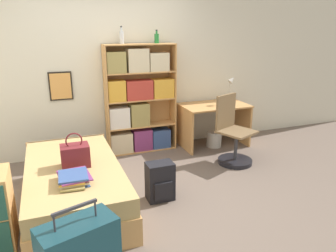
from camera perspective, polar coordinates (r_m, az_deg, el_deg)
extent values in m
plane|color=#66564C|center=(4.05, -5.13, -11.63)|extent=(14.00, 14.00, 0.00)
cube|color=beige|center=(5.13, -10.37, 9.65)|extent=(10.00, 0.06, 2.60)
cube|color=black|center=(5.04, -18.18, 6.62)|extent=(0.33, 0.02, 0.41)
cube|color=#DB994C|center=(5.03, -18.17, 6.60)|extent=(0.29, 0.01, 0.37)
cube|color=tan|center=(3.88, -15.87, -11.21)|extent=(1.01, 1.93, 0.29)
cube|color=tan|center=(3.77, -16.17, -7.95)|extent=(0.98, 1.90, 0.20)
cube|color=tan|center=(4.70, -17.06, -4.89)|extent=(1.01, 0.04, 0.49)
cube|color=maroon|center=(3.67, -15.85, -4.99)|extent=(0.30, 0.22, 0.24)
torus|color=maroon|center=(3.61, -16.07, -2.49)|extent=(0.18, 0.02, 0.18)
cube|color=#334C84|center=(3.34, -15.80, -9.39)|extent=(0.25, 0.33, 0.01)
cube|color=#99894C|center=(3.32, -16.27, -9.36)|extent=(0.25, 0.37, 0.02)
cube|color=beige|center=(3.32, -16.14, -9.03)|extent=(0.27, 0.27, 0.02)
cube|color=gold|center=(3.31, -16.35, -8.77)|extent=(0.26, 0.31, 0.02)
cube|color=#7A336B|center=(3.32, -16.00, -8.30)|extent=(0.32, 0.38, 0.01)
cube|color=#334C84|center=(3.29, -16.20, -8.25)|extent=(0.28, 0.31, 0.02)
cylinder|color=#2D2D33|center=(2.28, -19.20, -15.73)|extent=(0.01, 0.01, 0.12)
cylinder|color=#2D2D33|center=(2.37, -12.55, -13.79)|extent=(0.01, 0.01, 0.12)
cube|color=#2D2D33|center=(2.29, -15.92, -13.49)|extent=(0.30, 0.12, 0.02)
cube|color=tan|center=(5.01, -10.68, 4.13)|extent=(0.02, 0.28, 1.68)
cube|color=tan|center=(5.29, 0.84, 5.12)|extent=(0.02, 0.28, 1.68)
cube|color=tan|center=(5.26, -5.18, 4.96)|extent=(1.09, 0.01, 1.68)
cube|color=tan|center=(5.37, -4.55, -4.06)|extent=(1.05, 0.28, 0.02)
cube|color=tan|center=(5.23, -4.65, 0.15)|extent=(1.05, 0.28, 0.02)
cube|color=tan|center=(5.13, -4.77, 4.66)|extent=(1.05, 0.28, 0.02)
cube|color=tan|center=(5.05, -4.88, 9.33)|extent=(1.05, 0.28, 0.02)
cube|color=tan|center=(5.01, -5.01, 14.00)|extent=(1.05, 0.28, 0.02)
cube|color=beige|center=(5.22, -8.19, -2.88)|extent=(0.34, 0.21, 0.31)
cube|color=#7A336B|center=(5.29, -4.55, -2.32)|extent=(0.30, 0.21, 0.34)
cube|color=#334C84|center=(5.39, -1.38, -2.10)|extent=(0.30, 0.21, 0.30)
cube|color=silver|center=(5.09, -8.57, 1.50)|extent=(0.31, 0.21, 0.32)
cube|color=#99894C|center=(5.16, -5.04, 2.06)|extent=(0.29, 0.21, 0.36)
cube|color=gold|center=(4.99, -9.05, 6.10)|extent=(0.26, 0.21, 0.31)
cube|color=#B2382D|center=(5.07, -5.13, 6.32)|extent=(0.41, 0.21, 0.29)
cube|color=gold|center=(5.19, -1.00, 6.63)|extent=(0.33, 0.21, 0.29)
cube|color=#99894C|center=(4.93, -9.16, 10.89)|extent=(0.28, 0.21, 0.31)
cube|color=beige|center=(5.01, -5.36, 11.34)|extent=(0.32, 0.21, 0.35)
cube|color=beige|center=(5.10, -1.77, 11.12)|extent=(0.30, 0.21, 0.27)
cylinder|color=#B7BCC1|center=(4.99, -8.09, 15.00)|extent=(0.06, 0.06, 0.18)
cylinder|color=#B7BCC1|center=(4.98, -8.15, 16.33)|extent=(0.03, 0.03, 0.06)
cylinder|color=#232328|center=(4.98, -8.17, 16.76)|extent=(0.03, 0.03, 0.02)
cylinder|color=#1E6B2D|center=(5.09, -1.99, 14.98)|extent=(0.07, 0.07, 0.14)
cylinder|color=#1E6B2D|center=(5.09, -2.00, 16.00)|extent=(0.03, 0.03, 0.04)
cylinder|color=#232328|center=(5.09, -2.00, 16.34)|extent=(0.03, 0.03, 0.02)
cube|color=tan|center=(5.43, 8.05, 3.60)|extent=(1.09, 0.68, 0.02)
cube|color=tan|center=(5.30, 2.91, -0.53)|extent=(0.03, 0.64, 0.68)
cube|color=tan|center=(5.78, 12.46, 0.59)|extent=(0.03, 0.64, 0.68)
cylinder|color=#ADA89E|center=(5.53, 10.54, 3.95)|extent=(0.11, 0.11, 0.02)
cylinder|color=#ADA89E|center=(5.49, 10.65, 5.85)|extent=(0.02, 0.02, 0.36)
cone|color=#ADA89E|center=(5.47, 11.07, 7.95)|extent=(0.14, 0.10, 0.14)
cylinder|color=black|center=(4.95, 11.57, -6.00)|extent=(0.50, 0.50, 0.06)
cylinder|color=#333338|center=(4.87, 11.71, -3.79)|extent=(0.05, 0.05, 0.47)
cube|color=brown|center=(4.79, 11.89, -1.00)|extent=(0.59, 0.59, 0.03)
cube|color=brown|center=(4.83, 10.03, 2.54)|extent=(0.39, 0.19, 0.50)
cube|color=black|center=(3.82, -1.40, -9.58)|extent=(0.31, 0.21, 0.45)
cube|color=black|center=(3.76, -0.78, -11.28)|extent=(0.22, 0.03, 0.20)
cylinder|color=#B7B2A8|center=(5.52, 8.02, -2.28)|extent=(0.25, 0.25, 0.25)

